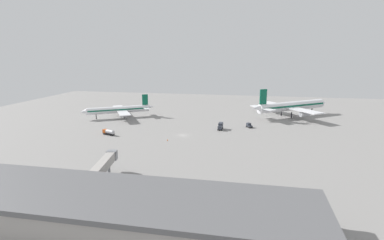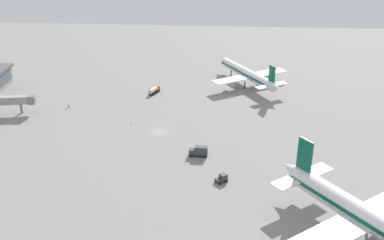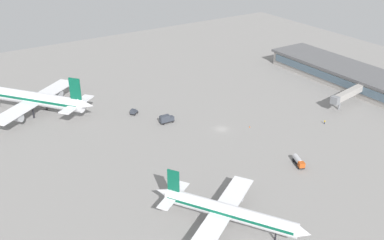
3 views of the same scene
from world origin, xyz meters
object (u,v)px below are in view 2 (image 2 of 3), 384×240
at_px(airplane_taxiing, 371,220).
at_px(ground_crew_worker, 69,105).
at_px(airplane_at_gate, 248,74).
at_px(catering_truck, 199,151).
at_px(baggage_tug, 222,178).
at_px(fuel_truck, 154,90).
at_px(safety_cone_near_gate, 131,124).

distance_m(airplane_taxiing, ground_crew_worker, 115.43).
bearing_deg(airplane_at_gate, airplane_taxiing, 161.09).
bearing_deg(catering_truck, baggage_tug, 119.67).
bearing_deg(airplane_at_gate, fuel_truck, 75.16).
bearing_deg(airplane_taxiing, airplane_at_gate, 155.64).
distance_m(fuel_truck, safety_cone_near_gate, 29.73).
relative_size(airplane_at_gate, baggage_tug, 10.07).
height_order(baggage_tug, fuel_truck, fuel_truck).
relative_size(airplane_at_gate, ground_crew_worker, 22.64).
distance_m(ground_crew_worker, safety_cone_near_gate, 29.17).
bearing_deg(airplane_taxiing, catering_truck, -170.40).
bearing_deg(safety_cone_near_gate, airplane_taxiing, 48.44).
relative_size(airplane_taxiing, catering_truck, 8.51).
height_order(ground_crew_worker, safety_cone_near_gate, ground_crew_worker).
relative_size(baggage_tug, ground_crew_worker, 2.25).
height_order(airplane_at_gate, airplane_taxiing, airplane_taxiing).
xyz_separation_m(fuel_truck, safety_cone_near_gate, (29.45, -3.98, -1.09)).
relative_size(fuel_truck, safety_cone_near_gate, 10.90).
xyz_separation_m(baggage_tug, fuel_truck, (-63.55, -27.80, 0.23)).
bearing_deg(fuel_truck, ground_crew_worker, 141.19).
xyz_separation_m(baggage_tug, ground_crew_worker, (-47.44, -57.72, -0.31)).
bearing_deg(airplane_taxiing, safety_cone_near_gate, -169.20).
xyz_separation_m(airplane_at_gate, airplane_taxiing, (98.81, 23.32, 1.62)).
bearing_deg(ground_crew_worker, fuel_truck, 43.27).
relative_size(baggage_tug, fuel_truck, 0.57).
height_order(airplane_taxiing, fuel_truck, airplane_taxiing).
height_order(catering_truck, safety_cone_near_gate, catering_truck).
bearing_deg(ground_crew_worker, airplane_at_gate, 37.39).
height_order(fuel_truck, safety_cone_near_gate, fuel_truck).
bearing_deg(airplane_taxiing, fuel_truck, 177.37).
relative_size(airplane_at_gate, airplane_taxiing, 0.78).
distance_m(baggage_tug, fuel_truck, 69.37).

